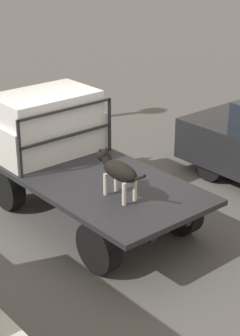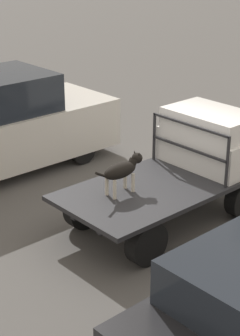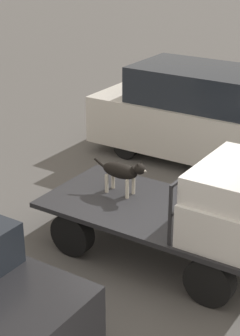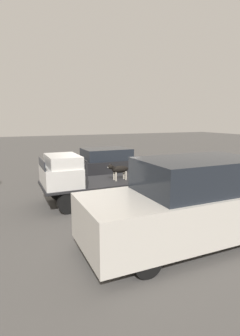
{
  "view_description": "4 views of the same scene",
  "coord_description": "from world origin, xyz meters",
  "px_view_note": "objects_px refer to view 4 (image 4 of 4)",
  "views": [
    {
      "loc": [
        -6.33,
        4.75,
        4.34
      ],
      "look_at": [
        -0.91,
        0.16,
        1.24
      ],
      "focal_mm": 60.0,
      "sensor_mm": 36.0,
      "label": 1
    },
    {
      "loc": [
        -6.54,
        -6.16,
        4.81
      ],
      "look_at": [
        -0.91,
        0.16,
        1.24
      ],
      "focal_mm": 60.0,
      "sensor_mm": 36.0,
      "label": 2
    },
    {
      "loc": [
        3.73,
        -6.97,
        4.92
      ],
      "look_at": [
        -0.91,
        0.16,
        1.24
      ],
      "focal_mm": 60.0,
      "sensor_mm": 36.0,
      "label": 3
    },
    {
      "loc": [
        3.0,
        8.95,
        3.06
      ],
      "look_at": [
        -0.91,
        0.16,
        1.24
      ],
      "focal_mm": 28.0,
      "sensor_mm": 36.0,
      "label": 4
    }
  ],
  "objects_px": {
    "parked_pickup_far": "(191,203)",
    "dog": "(118,169)",
    "flatbed_truck": "(96,187)",
    "parked_sedan": "(104,164)"
  },
  "relations": [
    {
      "from": "dog",
      "to": "parked_pickup_far",
      "type": "xyz_separation_m",
      "value": [
        -0.25,
        3.86,
        -0.17
      ]
    },
    {
      "from": "parked_pickup_far",
      "to": "flatbed_truck",
      "type": "bearing_deg",
      "value": -67.28
    },
    {
      "from": "parked_pickup_far",
      "to": "dog",
      "type": "bearing_deg",
      "value": -78.8
    },
    {
      "from": "dog",
      "to": "parked_pickup_far",
      "type": "relative_size",
      "value": 0.19
    },
    {
      "from": "dog",
      "to": "parked_pickup_far",
      "type": "height_order",
      "value": "parked_pickup_far"
    },
    {
      "from": "flatbed_truck",
      "to": "parked_sedan",
      "type": "height_order",
      "value": "parked_sedan"
    },
    {
      "from": "flatbed_truck",
      "to": "dog",
      "type": "bearing_deg",
      "value": 169.06
    },
    {
      "from": "flatbed_truck",
      "to": "parked_sedan",
      "type": "relative_size",
      "value": 0.93
    },
    {
      "from": "dog",
      "to": "flatbed_truck",
      "type": "bearing_deg",
      "value": -14.24
    },
    {
      "from": "flatbed_truck",
      "to": "parked_sedan",
      "type": "bearing_deg",
      "value": -114.81
    }
  ]
}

